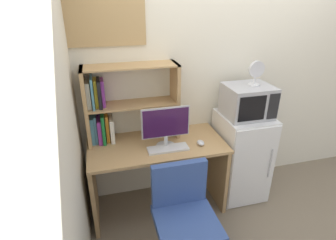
% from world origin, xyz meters
% --- Properties ---
extents(wall_back, '(6.40, 0.04, 2.60)m').
position_xyz_m(wall_back, '(0.40, 0.02, 1.30)').
color(wall_back, silver).
rests_on(wall_back, ground_plane).
extents(wall_left, '(0.04, 4.40, 2.60)m').
position_xyz_m(wall_left, '(-1.62, -1.60, 1.30)').
color(wall_left, silver).
rests_on(wall_left, ground_plane).
extents(desk, '(1.29, 0.62, 0.75)m').
position_xyz_m(desk, '(-0.91, -0.31, 0.52)').
color(desk, tan).
rests_on(desk, ground_plane).
extents(hutch_bookshelf, '(0.86, 0.26, 0.72)m').
position_xyz_m(hutch_bookshelf, '(-1.24, -0.12, 1.10)').
color(hutch_bookshelf, tan).
rests_on(hutch_bookshelf, desk).
extents(monitor, '(0.44, 0.18, 0.39)m').
position_xyz_m(monitor, '(-0.84, -0.38, 0.97)').
color(monitor, '#B7B7BC').
rests_on(monitor, desk).
extents(keyboard, '(0.37, 0.13, 0.02)m').
position_xyz_m(keyboard, '(-0.83, -0.44, 0.76)').
color(keyboard, silver).
rests_on(keyboard, desk).
extents(computer_mouse, '(0.06, 0.09, 0.04)m').
position_xyz_m(computer_mouse, '(-0.51, -0.43, 0.77)').
color(computer_mouse, silver).
rests_on(computer_mouse, desk).
extents(mini_fridge, '(0.49, 0.55, 0.93)m').
position_xyz_m(mini_fridge, '(0.01, -0.30, 0.47)').
color(mini_fridge, white).
rests_on(mini_fridge, ground_plane).
extents(microwave, '(0.44, 0.39, 0.31)m').
position_xyz_m(microwave, '(0.01, -0.29, 1.09)').
color(microwave, '#ADADB2').
rests_on(microwave, mini_fridge).
extents(desk_fan, '(0.15, 0.11, 0.24)m').
position_xyz_m(desk_fan, '(0.06, -0.30, 1.37)').
color(desk_fan, silver).
rests_on(desk_fan, microwave).
extents(desk_chair, '(0.54, 0.54, 0.86)m').
position_xyz_m(desk_chair, '(-0.84, -0.99, 0.37)').
color(desk_chair, black).
rests_on(desk_chair, ground_plane).
extents(wall_corkboard, '(0.79, 0.02, 0.47)m').
position_xyz_m(wall_corkboard, '(-1.32, -0.01, 1.85)').
color(wall_corkboard, tan).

